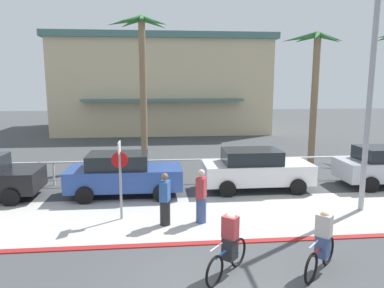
% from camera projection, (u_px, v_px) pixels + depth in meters
% --- Properties ---
extents(ground_plane, '(80.00, 80.00, 0.00)m').
position_uv_depth(ground_plane, '(188.00, 173.00, 17.71)').
color(ground_plane, '#424447').
extents(sidewalk_strip, '(44.00, 4.00, 0.02)m').
position_uv_depth(sidewalk_strip, '(203.00, 216.00, 12.02)').
color(sidewalk_strip, beige).
rests_on(sidewalk_strip, ground).
extents(curb_paint, '(44.00, 0.24, 0.03)m').
position_uv_depth(curb_paint, '(212.00, 243.00, 10.06)').
color(curb_paint, maroon).
rests_on(curb_paint, ground).
extents(building_backdrop, '(18.60, 13.03, 8.28)m').
position_uv_depth(building_backdrop, '(162.00, 84.00, 34.37)').
color(building_backdrop, beige).
rests_on(building_backdrop, ground).
extents(rail_fence, '(21.41, 0.08, 1.04)m').
position_uv_depth(rail_fence, '(191.00, 163.00, 16.09)').
color(rail_fence, white).
rests_on(rail_fence, ground).
extents(stop_sign_bike_lane, '(0.52, 0.56, 2.56)m').
position_uv_depth(stop_sign_bike_lane, '(120.00, 169.00, 11.53)').
color(stop_sign_bike_lane, gray).
rests_on(stop_sign_bike_lane, ground).
extents(streetlight_curb, '(0.24, 2.54, 7.50)m').
position_uv_depth(streetlight_curb, '(375.00, 86.00, 11.68)').
color(streetlight_curb, '#9EA0A5').
rests_on(streetlight_curb, ground).
extents(palm_tree_2, '(3.28, 3.58, 7.85)m').
position_uv_depth(palm_tree_2, '(142.00, 52.00, 19.14)').
color(palm_tree_2, '#846B4C').
rests_on(palm_tree_2, ground).
extents(palm_tree_3, '(3.33, 2.83, 6.98)m').
position_uv_depth(palm_tree_3, '(315.00, 69.00, 18.89)').
color(palm_tree_3, '#846B4C').
rests_on(palm_tree_3, ground).
extents(car_blue_1, '(4.40, 2.02, 1.69)m').
position_uv_depth(car_blue_1, '(124.00, 174.00, 14.13)').
color(car_blue_1, '#284793').
rests_on(car_blue_1, ground).
extents(car_white_2, '(4.40, 2.02, 1.69)m').
position_uv_depth(car_white_2, '(256.00, 169.00, 14.92)').
color(car_white_2, white).
rests_on(car_white_2, ground).
extents(cyclist_blue_0, '(1.23, 1.42, 1.50)m').
position_uv_depth(cyclist_blue_0, '(229.00, 246.00, 8.36)').
color(cyclist_blue_0, black).
rests_on(cyclist_blue_0, ground).
extents(cyclist_red_1, '(1.32, 1.34, 1.50)m').
position_uv_depth(cyclist_red_1, '(322.00, 244.00, 8.46)').
color(cyclist_red_1, black).
rests_on(cyclist_red_1, ground).
extents(pedestrian_0, '(0.42, 0.47, 1.74)m').
position_uv_depth(pedestrian_0, '(201.00, 198.00, 11.38)').
color(pedestrian_0, '#384C7A').
rests_on(pedestrian_0, ground).
extents(pedestrian_1, '(0.40, 0.46, 1.67)m').
position_uv_depth(pedestrian_1, '(165.00, 202.00, 11.19)').
color(pedestrian_1, '#232326').
rests_on(pedestrian_1, ground).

